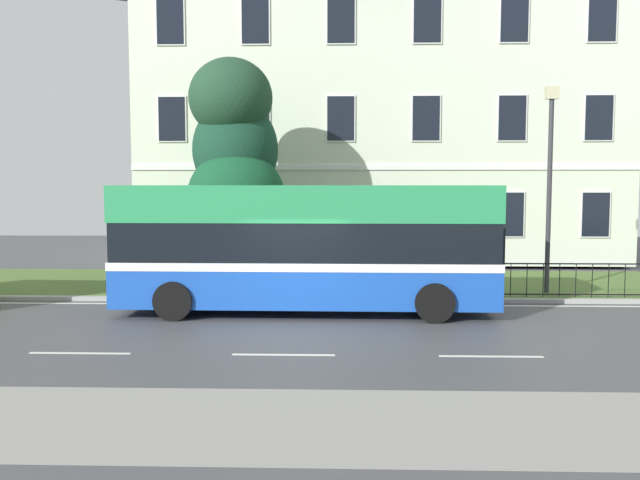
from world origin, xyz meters
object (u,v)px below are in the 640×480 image
Objects in this scene: georgian_townhouse at (376,103)px; street_lamp_post at (550,174)px; single_decker_bus at (306,246)px; litter_bin at (445,274)px; evergreen_tree at (236,192)px.

georgian_townhouse reaches higher than street_lamp_post.
georgian_townhouse is at bearing 110.72° from street_lamp_post.
litter_bin is (3.96, 2.61, -1.07)m from single_decker_bus.
street_lamp_post is 5.73× the size of litter_bin.
street_lamp_post is 4.20m from litter_bin.
single_decker_bus is at bearing -64.21° from evergreen_tree.
georgian_townhouse reaches higher than single_decker_bus.
georgian_townhouse is 11.06m from evergreen_tree.
litter_bin is at bearing 34.01° from single_decker_bus.
single_decker_bus is 7.68m from street_lamp_post.
georgian_townhouse is 19.12× the size of litter_bin.
evergreen_tree is 7.60× the size of litter_bin.
evergreen_tree is at bearing 116.38° from single_decker_bus.
georgian_townhouse reaches higher than litter_bin.
litter_bin is at bearing -23.63° from evergreen_tree.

